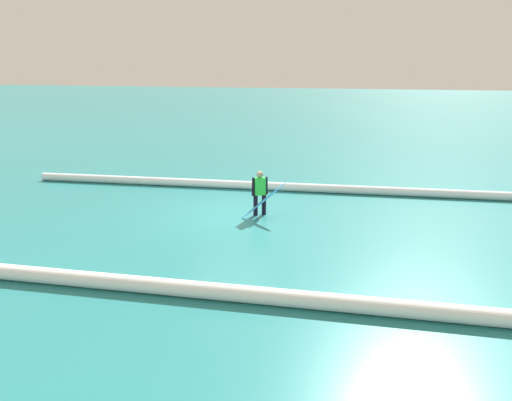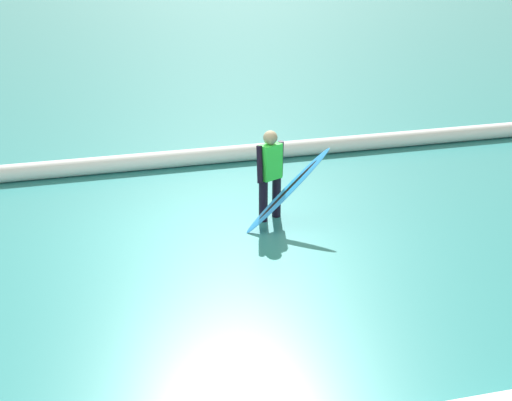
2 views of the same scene
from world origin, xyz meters
name	(u,v)px [view 1 (image 1 of 2)]	position (x,y,z in m)	size (l,w,h in m)	color
ground_plane	(229,215)	(0.00, 0.00, 0.00)	(162.23, 162.23, 0.00)	teal
surfer	(260,191)	(-0.96, -0.30, 0.81)	(0.47, 0.36, 1.44)	black
surfboard	(264,201)	(-1.16, 0.06, 0.59)	(1.42, 0.51, 1.21)	#268CE5
wave_crest_foreground	(328,189)	(-2.90, -3.37, 0.16)	(0.32, 0.32, 23.48)	white
wave_crest_midground	(198,290)	(-0.89, 5.12, 0.18)	(0.35, 0.35, 17.22)	white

